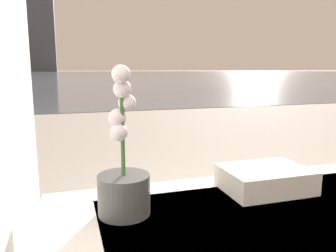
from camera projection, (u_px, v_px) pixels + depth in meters
potted_orchid at (123, 177)px, 0.95m from camera, size 0.15×0.15×0.43m
towel_stack at (265, 179)px, 1.15m from camera, size 0.29×0.22×0.08m
harbor_water at (70, 74)px, 58.82m from camera, size 180.00×110.00×0.01m
skyline_tower_2 at (41, 32)px, 107.10m from camera, size 8.53×10.95×25.32m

